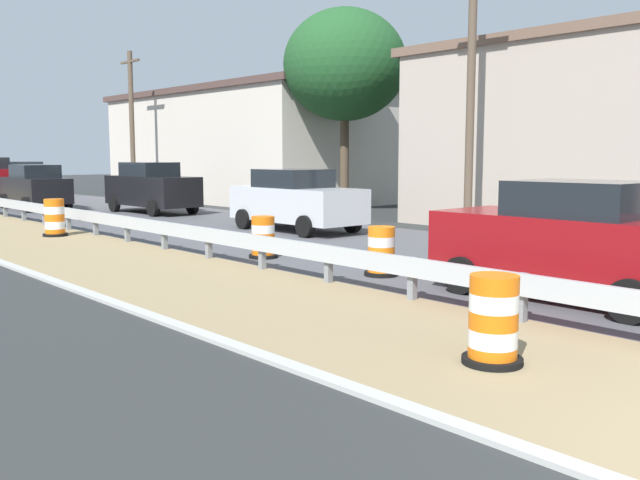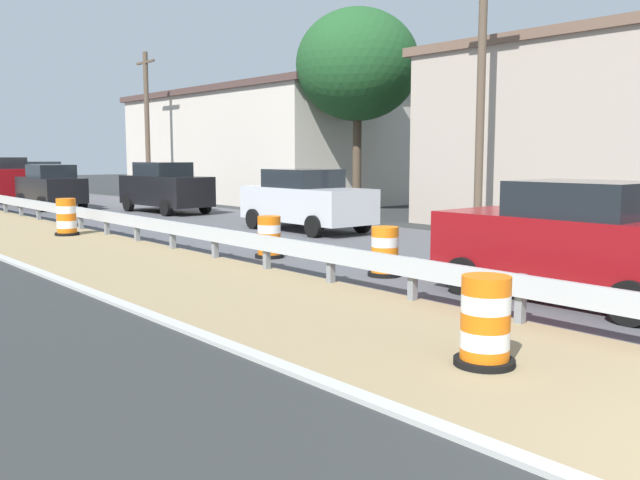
% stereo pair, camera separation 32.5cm
% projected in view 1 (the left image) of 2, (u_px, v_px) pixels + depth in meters
% --- Properties ---
extents(guardrail_median, '(0.18, 56.85, 0.71)m').
position_uv_depth(guardrail_median, '(589.00, 297.00, 8.94)').
color(guardrail_median, '#ADB2B7').
rests_on(guardrail_median, ground).
extents(traffic_barrel_nearest, '(0.69, 0.69, 1.02)m').
position_uv_depth(traffic_barrel_nearest, '(493.00, 324.00, 7.77)').
color(traffic_barrel_nearest, orange).
rests_on(traffic_barrel_nearest, ground).
extents(traffic_barrel_close, '(0.66, 0.66, 0.97)m').
position_uv_depth(traffic_barrel_close, '(381.00, 254.00, 13.49)').
color(traffic_barrel_close, orange).
rests_on(traffic_barrel_close, ground).
extents(traffic_barrel_mid, '(0.66, 0.66, 0.96)m').
position_uv_depth(traffic_barrel_mid, '(263.00, 239.00, 15.83)').
color(traffic_barrel_mid, orange).
rests_on(traffic_barrel_mid, ground).
extents(traffic_barrel_far, '(0.70, 0.70, 1.08)m').
position_uv_depth(traffic_barrel_far, '(55.00, 219.00, 20.07)').
color(traffic_barrel_far, orange).
rests_on(traffic_barrel_far, ground).
extents(car_trailing_near_lane, '(2.12, 4.77, 2.05)m').
position_uv_depth(car_trailing_near_lane, '(152.00, 188.00, 28.09)').
color(car_trailing_near_lane, black).
rests_on(car_trailing_near_lane, ground).
extents(car_mid_far_lane, '(2.13, 4.64, 1.91)m').
position_uv_depth(car_mid_far_lane, '(296.00, 200.00, 21.43)').
color(car_mid_far_lane, silver).
rests_on(car_mid_far_lane, ground).
extents(car_trailing_far_lane, '(2.15, 4.35, 1.94)m').
position_uv_depth(car_trailing_far_lane, '(571.00, 240.00, 11.22)').
color(car_trailing_far_lane, maroon).
rests_on(car_trailing_far_lane, ground).
extents(car_distant_b, '(2.03, 4.72, 1.93)m').
position_uv_depth(car_distant_b, '(34.00, 187.00, 29.92)').
color(car_distant_b, black).
rests_on(car_distant_b, ground).
extents(car_distant_c, '(2.00, 4.61, 1.96)m').
position_uv_depth(car_distant_c, '(25.00, 178.00, 40.48)').
color(car_distant_c, silver).
rests_on(car_distant_c, ground).
extents(roadside_shop_far, '(8.22, 16.58, 5.64)m').
position_uv_depth(roadside_shop_far, '(247.00, 146.00, 36.53)').
color(roadside_shop_far, beige).
rests_on(roadside_shop_far, ground).
extents(utility_pole_near, '(0.24, 1.80, 7.87)m').
position_uv_depth(utility_pole_near, '(471.00, 93.00, 19.65)').
color(utility_pole_near, brown).
rests_on(utility_pole_near, ground).
extents(utility_pole_mid, '(0.24, 1.80, 7.34)m').
position_uv_depth(utility_pole_mid, '(132.00, 125.00, 33.82)').
color(utility_pole_mid, brown).
rests_on(utility_pole_mid, ground).
extents(tree_roadside, '(4.97, 4.97, 8.19)m').
position_uv_depth(tree_roadside, '(345.00, 65.00, 27.83)').
color(tree_roadside, '#4C3D2D').
rests_on(tree_roadside, ground).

